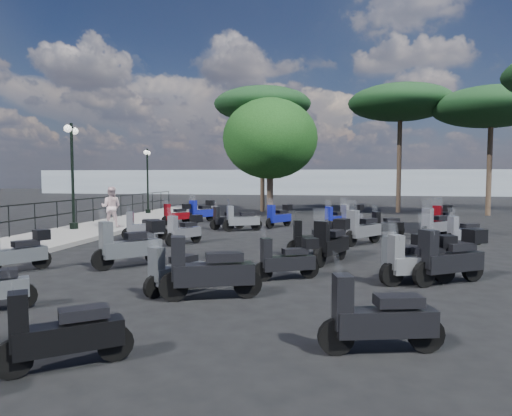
% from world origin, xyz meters
% --- Properties ---
extents(ground, '(120.00, 120.00, 0.00)m').
position_xyz_m(ground, '(0.00, 0.00, 0.00)').
color(ground, black).
rests_on(ground, ground).
extents(sidewalk, '(3.00, 30.00, 0.15)m').
position_xyz_m(sidewalk, '(-6.50, 3.00, 0.07)').
color(sidewalk, slate).
rests_on(sidewalk, ground).
extents(railing, '(0.04, 26.04, 1.10)m').
position_xyz_m(railing, '(-7.80, 2.80, 0.90)').
color(railing, black).
rests_on(railing, sidewalk).
extents(lamp_post_1, '(0.56, 1.19, 4.16)m').
position_xyz_m(lamp_post_1, '(-7.05, 3.44, 2.52)').
color(lamp_post_1, black).
rests_on(lamp_post_1, sidewalk).
extents(lamp_post_2, '(0.46, 1.05, 3.64)m').
position_xyz_m(lamp_post_2, '(-7.34, 11.34, 2.22)').
color(lamp_post_2, black).
rests_on(lamp_post_2, sidewalk).
extents(pedestrian_far, '(0.91, 0.76, 1.67)m').
position_xyz_m(pedestrian_far, '(-5.87, 4.26, 0.98)').
color(pedestrian_far, beige).
rests_on(pedestrian_far, sidewalk).
extents(scooter_2, '(0.99, 1.40, 1.26)m').
position_xyz_m(scooter_2, '(-4.09, -3.64, 0.47)').
color(scooter_2, black).
rests_on(scooter_2, ground).
extents(scooter_3, '(1.58, 0.65, 1.28)m').
position_xyz_m(scooter_3, '(-3.40, 1.86, 0.44)').
color(scooter_3, black).
rests_on(scooter_3, ground).
extents(scooter_4, '(1.06, 1.33, 1.24)m').
position_xyz_m(scooter_4, '(-4.09, 7.08, 0.47)').
color(scooter_4, black).
rests_on(scooter_4, ground).
extents(scooter_5, '(1.00, 1.60, 1.39)m').
position_xyz_m(scooter_5, '(-3.24, 8.26, 0.52)').
color(scooter_5, black).
rests_on(scooter_5, ground).
extents(scooter_7, '(0.85, 1.36, 1.20)m').
position_xyz_m(scooter_7, '(0.19, -4.81, 0.42)').
color(scooter_7, black).
rests_on(scooter_7, ground).
extents(scooter_8, '(1.40, 1.48, 1.48)m').
position_xyz_m(scooter_8, '(-1.74, -2.66, 0.56)').
color(scooter_8, black).
rests_on(scooter_8, ground).
extents(scooter_9, '(0.89, 1.42, 1.24)m').
position_xyz_m(scooter_9, '(-1.69, 1.22, 0.47)').
color(scooter_9, black).
rests_on(scooter_9, ground).
extents(scooter_10, '(1.32, 1.00, 1.24)m').
position_xyz_m(scooter_10, '(-1.33, 5.55, 0.43)').
color(scooter_10, black).
rests_on(scooter_10, ground).
extents(scooter_11, '(1.52, 0.93, 1.33)m').
position_xyz_m(scooter_11, '(-0.58, 5.08, 0.46)').
color(scooter_11, black).
rests_on(scooter_11, ground).
extents(scooter_12, '(1.29, 1.01, 1.22)m').
position_xyz_m(scooter_12, '(0.14, -8.37, 0.42)').
color(scooter_12, black).
rests_on(scooter_12, ground).
extents(scooter_13, '(1.80, 0.88, 1.49)m').
position_xyz_m(scooter_13, '(0.96, -5.17, 0.52)').
color(scooter_13, black).
rests_on(scooter_13, ground).
extents(scooter_14, '(1.37, 0.82, 1.18)m').
position_xyz_m(scooter_14, '(2.20, -3.34, 0.44)').
color(scooter_14, black).
rests_on(scooter_14, ground).
extents(scooter_15, '(1.60, 0.64, 1.29)m').
position_xyz_m(scooter_15, '(2.67, -0.24, 0.48)').
color(scooter_15, black).
rests_on(scooter_15, ground).
extents(scooter_16, '(1.09, 1.28, 1.22)m').
position_xyz_m(scooter_16, '(3.22, 6.71, 0.46)').
color(scooter_16, black).
rests_on(scooter_16, ground).
extents(scooter_17, '(1.03, 1.43, 1.29)m').
position_xyz_m(scooter_17, '(0.75, 6.73, 0.49)').
color(scooter_17, black).
rests_on(scooter_17, ground).
extents(scooter_18, '(1.60, 0.65, 1.29)m').
position_xyz_m(scooter_18, '(3.77, -7.23, 0.45)').
color(scooter_18, black).
rests_on(scooter_18, ground).
extents(scooter_19, '(1.20, 1.27, 1.27)m').
position_xyz_m(scooter_19, '(4.69, -2.96, 0.48)').
color(scooter_19, black).
rests_on(scooter_19, ground).
extents(scooter_20, '(0.95, 1.72, 1.45)m').
position_xyz_m(scooter_20, '(3.11, -1.24, 0.55)').
color(scooter_20, black).
rests_on(scooter_20, ground).
extents(scooter_21, '(1.23, 1.53, 1.47)m').
position_xyz_m(scooter_21, '(4.07, 2.12, 0.51)').
color(scooter_21, black).
rests_on(scooter_21, ground).
extents(scooter_22, '(1.36, 0.87, 1.21)m').
position_xyz_m(scooter_22, '(5.03, 4.22, 0.42)').
color(scooter_22, black).
rests_on(scooter_22, ground).
extents(scooter_23, '(1.09, 1.41, 1.30)m').
position_xyz_m(scooter_23, '(3.88, 7.22, 0.49)').
color(scooter_23, black).
rests_on(scooter_23, ground).
extents(scooter_25, '(1.59, 0.88, 1.34)m').
position_xyz_m(scooter_25, '(4.93, -3.31, 0.51)').
color(scooter_25, black).
rests_on(scooter_25, ground).
extents(scooter_26, '(1.64, 1.18, 1.48)m').
position_xyz_m(scooter_26, '(5.57, -3.14, 0.56)').
color(scooter_26, black).
rests_on(scooter_26, ground).
extents(scooter_27, '(1.39, 0.90, 1.24)m').
position_xyz_m(scooter_27, '(7.26, 2.45, 0.43)').
color(scooter_27, black).
rests_on(scooter_27, ground).
extents(scooter_28, '(1.30, 1.39, 1.42)m').
position_xyz_m(scooter_28, '(6.71, 4.00, 0.49)').
color(scooter_28, black).
rests_on(scooter_28, ground).
extents(scooter_29, '(1.03, 1.63, 1.42)m').
position_xyz_m(scooter_29, '(7.33, 5.89, 0.53)').
color(scooter_29, black).
rests_on(scooter_29, ground).
extents(broadleaf_tree, '(5.34, 5.34, 6.62)m').
position_xyz_m(broadleaf_tree, '(-0.51, 12.56, 4.34)').
color(broadleaf_tree, '#38281E').
rests_on(broadleaf_tree, ground).
extents(pine_0, '(6.29, 6.29, 7.81)m').
position_xyz_m(pine_0, '(6.98, 16.20, 6.69)').
color(pine_0, '#38281E').
rests_on(pine_0, ground).
extents(pine_1, '(6.48, 6.48, 7.24)m').
position_xyz_m(pine_1, '(11.72, 14.78, 6.09)').
color(pine_1, '#38281E').
rests_on(pine_1, ground).
extents(pine_2, '(6.08, 6.08, 7.79)m').
position_xyz_m(pine_2, '(-1.43, 15.54, 6.70)').
color(pine_2, '#38281E').
rests_on(pine_2, ground).
extents(distant_hills, '(70.00, 8.00, 3.00)m').
position_xyz_m(distant_hills, '(0.00, 45.00, 1.50)').
color(distant_hills, gray).
rests_on(distant_hills, ground).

